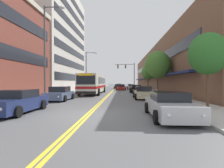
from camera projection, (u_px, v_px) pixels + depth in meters
ground_plane at (115, 89)px, 47.07m from camera, size 240.00×240.00×0.00m
sidewalk_left at (88, 88)px, 47.48m from camera, size 3.42×106.00×0.13m
sidewalk_right at (142, 89)px, 46.66m from camera, size 3.42×106.00×0.13m
centre_line at (115, 89)px, 47.07m from camera, size 0.34×106.00×0.01m
office_tower_left at (47, 40)px, 39.96m from camera, size 12.08×24.16×23.10m
storefront_row_right at (164, 70)px, 46.27m from camera, size 9.10×68.00×9.96m
city_bus at (94, 83)px, 27.74m from camera, size 2.95×12.49×2.94m
car_navy_parked_left_near at (18, 102)px, 10.49m from camera, size 2.00×4.76×1.39m
car_slate_blue_parked_left_mid at (60, 94)px, 17.50m from camera, size 2.16×4.21×1.39m
car_dark_grey_parked_left_far at (93, 88)px, 38.65m from camera, size 2.01×4.47×1.19m
car_silver_parked_right_foreground at (170, 106)px, 9.00m from camera, size 2.12×4.69×1.34m
car_black_parked_right_mid at (136, 89)px, 30.50m from camera, size 2.10×4.51×1.34m
car_champagne_parked_right_far at (131, 87)px, 46.32m from camera, size 2.00×4.55×1.27m
car_beige_parked_right_end at (143, 93)px, 19.37m from camera, size 2.11×4.76×1.37m
car_white_moving_lead at (119, 85)px, 64.67m from camera, size 2.10×4.82×1.22m
car_red_moving_second at (121, 87)px, 39.96m from camera, size 2.21×4.25×1.32m
car_charcoal_moving_third at (118, 87)px, 47.91m from camera, size 2.04×4.34×1.23m
traffic_signal_mast at (128, 71)px, 46.51m from camera, size 5.22×0.38×6.89m
street_lamp_left_near at (47, 46)px, 16.26m from camera, size 2.02×0.28×8.96m
street_lamp_left_far at (88, 68)px, 35.20m from camera, size 2.34×0.28×7.90m
street_tree_right_near at (208, 54)px, 12.07m from camera, size 2.63×2.63×5.12m
street_tree_right_mid at (158, 65)px, 25.63m from camera, size 3.69×3.69×6.28m
street_tree_right_far at (148, 72)px, 33.74m from camera, size 2.56×2.56×5.03m
fire_hydrant at (157, 93)px, 20.23m from camera, size 0.29×0.21×0.88m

